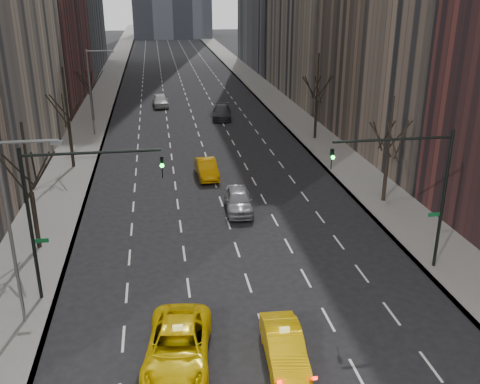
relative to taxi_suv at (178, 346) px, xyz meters
name	(u,v)px	position (x,y,z in m)	size (l,w,h in m)	color
sidewalk_left	(103,93)	(-8.18, 64.03, -0.74)	(4.50, 320.00, 0.15)	slate
sidewalk_right	(262,89)	(16.32, 64.03, -0.74)	(4.50, 320.00, 0.15)	slate
tree_lw_b	(31,193)	(-7.93, 12.03, 2.91)	(3.36, 3.50, 7.82)	black
tree_lw_c	(69,124)	(-7.93, 28.03, 3.23)	(3.36, 3.50, 8.74)	black
tree_lw_d	(91,92)	(-7.93, 46.03, 2.75)	(3.36, 3.50, 7.36)	black
tree_rw_b	(388,155)	(16.07, 16.03, 2.91)	(3.36, 3.50, 7.82)	black
tree_rw_c	(317,101)	(16.07, 34.03, 3.23)	(3.36, 3.50, 8.74)	black
traffic_mast_left	(63,199)	(-5.03, 6.03, 4.68)	(6.69, 0.39, 8.00)	black
traffic_mast_right	(417,179)	(13.18, 6.03, 4.68)	(6.69, 0.39, 8.00)	black
streetlight_near	(16,215)	(-6.77, 4.03, 4.81)	(2.83, 0.22, 9.00)	slate
streetlight_far	(93,84)	(-6.77, 39.03, 4.81)	(2.83, 0.22, 9.00)	slate
taxi_suv	(178,346)	(0.00, 0.00, 0.00)	(2.69, 5.83, 1.62)	yellow
taxi_sedan	(284,346)	(4.48, -0.62, -0.07)	(1.56, 4.47, 1.47)	#FCBF05
silver_sedan_ahead	(238,200)	(5.09, 16.08, 0.00)	(1.90, 4.73, 1.61)	#95979D
far_taxi	(207,169)	(3.57, 23.73, -0.05)	(1.60, 4.59, 1.51)	#EA9A04
far_suv_grey	(222,112)	(7.53, 45.02, -0.02)	(2.23, 5.48, 1.59)	#323237
far_car_white	(160,100)	(0.22, 53.40, 0.02)	(1.97, 4.90, 1.67)	silver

